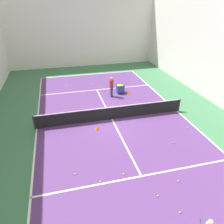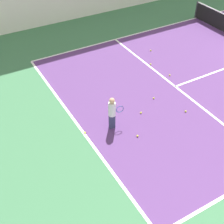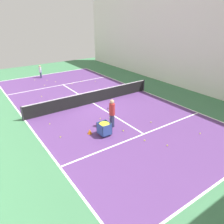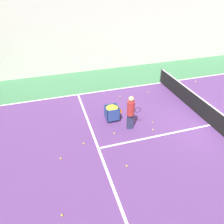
% 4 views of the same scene
% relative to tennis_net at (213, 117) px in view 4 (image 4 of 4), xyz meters
% --- Properties ---
extents(ground_plane, '(31.40, 31.40, 0.00)m').
position_rel_tennis_net_xyz_m(ground_plane, '(0.00, 0.00, -0.50)').
color(ground_plane, '#3D754C').
extents(court_playing_area, '(10.02, 20.40, 0.00)m').
position_rel_tennis_net_xyz_m(court_playing_area, '(0.00, 0.00, -0.50)').
color(court_playing_area, '#563370').
rests_on(court_playing_area, ground).
extents(line_sideline_right, '(0.10, 20.40, 0.00)m').
position_rel_tennis_net_xyz_m(line_sideline_right, '(5.01, 0.00, -0.50)').
color(line_sideline_right, white).
rests_on(line_sideline_right, ground).
extents(line_service_far, '(10.02, 0.10, 0.00)m').
position_rel_tennis_net_xyz_m(line_service_far, '(0.00, 5.61, -0.50)').
color(line_service_far, white).
rests_on(line_service_far, ground).
extents(line_centre_service, '(0.10, 11.22, 0.00)m').
position_rel_tennis_net_xyz_m(line_centre_service, '(0.00, 0.00, -0.50)').
color(line_centre_service, white).
rests_on(line_centre_service, ground).
extents(hall_enclosure_right, '(0.15, 27.70, 7.94)m').
position_rel_tennis_net_xyz_m(hall_enclosure_right, '(8.59, 0.00, 3.47)').
color(hall_enclosure_right, silver).
rests_on(hall_enclosure_right, ground).
extents(tennis_net, '(10.32, 0.10, 0.96)m').
position_rel_tennis_net_xyz_m(tennis_net, '(0.00, 0.00, 0.00)').
color(tennis_net, '#2D2D33').
rests_on(tennis_net, ground).
extents(coach_at_net, '(0.37, 0.69, 1.73)m').
position_rel_tennis_net_xyz_m(coach_at_net, '(0.94, 3.82, 0.49)').
color(coach_at_net, '#2D3351').
rests_on(coach_at_net, ground).
extents(ball_cart, '(0.61, 0.65, 0.78)m').
position_rel_tennis_net_xyz_m(ball_cart, '(1.87, 4.42, 0.06)').
color(ball_cart, '#2D478C').
rests_on(ball_cart, ground).
extents(training_cone_1, '(0.27, 0.27, 0.27)m').
position_rel_tennis_net_xyz_m(training_cone_1, '(2.46, 3.82, -0.36)').
color(training_cone_1, orange).
rests_on(training_cone_1, ground).
extents(tennis_ball_0, '(0.07, 0.07, 0.07)m').
position_rel_tennis_net_xyz_m(tennis_ball_0, '(0.45, 2.86, -0.46)').
color(tennis_ball_0, yellow).
rests_on(tennis_ball_0, ground).
extents(tennis_ball_3, '(0.07, 0.07, 0.07)m').
position_rel_tennis_net_xyz_m(tennis_ball_3, '(3.99, 3.26, -0.46)').
color(tennis_ball_3, yellow).
rests_on(tennis_ball_3, ground).
extents(tennis_ball_4, '(0.07, 0.07, 0.07)m').
position_rel_tennis_net_xyz_m(tennis_ball_4, '(0.45, 6.16, -0.46)').
color(tennis_ball_4, yellow).
rests_on(tennis_ball_4, ground).
extents(tennis_ball_5, '(0.07, 0.07, 0.07)m').
position_rel_tennis_net_xyz_m(tennis_ball_5, '(-2.60, 7.42, -0.46)').
color(tennis_ball_5, yellow).
rests_on(tennis_ball_5, ground).
extents(tennis_ball_7, '(0.07, 0.07, 0.07)m').
position_rel_tennis_net_xyz_m(tennis_ball_7, '(3.92, 1.44, -0.46)').
color(tennis_ball_7, yellow).
rests_on(tennis_ball_7, ground).
extents(tennis_ball_8, '(0.07, 0.07, 0.07)m').
position_rel_tennis_net_xyz_m(tennis_ball_8, '(4.44, -2.31, -0.46)').
color(tennis_ball_8, yellow).
rests_on(tennis_ball_8, ground).
extents(tennis_ball_9, '(0.07, 0.07, 0.07)m').
position_rel_tennis_net_xyz_m(tennis_ball_9, '(-0.17, 7.19, -0.46)').
color(tennis_ball_9, yellow).
rests_on(tennis_ball_9, ground).
extents(tennis_ball_13, '(0.07, 0.07, 0.07)m').
position_rel_tennis_net_xyz_m(tennis_ball_13, '(0.99, 2.59, -0.46)').
color(tennis_ball_13, yellow).
rests_on(tennis_ball_13, ground).
extents(tennis_ball_15, '(0.07, 0.07, 0.07)m').
position_rel_tennis_net_xyz_m(tennis_ball_15, '(0.73, 4.67, -0.46)').
color(tennis_ball_15, yellow).
rests_on(tennis_ball_15, ground).
extents(tennis_ball_18, '(0.07, 0.07, 0.07)m').
position_rel_tennis_net_xyz_m(tennis_ball_18, '(-1.31, 4.83, -0.46)').
color(tennis_ball_18, yellow).
rests_on(tennis_ball_18, ground).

